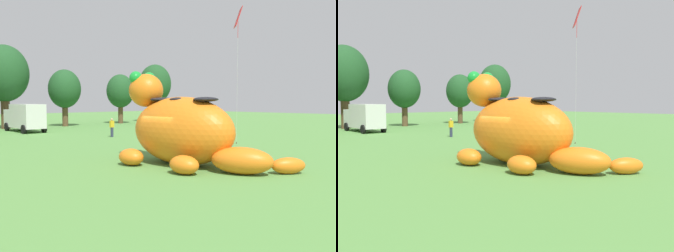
{
  "view_description": "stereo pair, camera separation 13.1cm",
  "coord_description": "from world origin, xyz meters",
  "views": [
    {
      "loc": [
        -12.41,
        -13.03,
        3.24
      ],
      "look_at": [
        0.41,
        0.47,
        1.93
      ],
      "focal_mm": 37.52,
      "sensor_mm": 36.0,
      "label": 1
    },
    {
      "loc": [
        -12.32,
        -13.12,
        3.24
      ],
      "look_at": [
        0.41,
        0.47,
        1.93
      ],
      "focal_mm": 37.52,
      "sensor_mm": 36.0,
      "label": 2
    }
  ],
  "objects": [
    {
      "name": "tree_centre",
      "position": [
        2.19,
        30.28,
        6.45
      ],
      "size": [
        5.56,
        5.56,
        9.86
      ],
      "color": "brown",
      "rests_on": "ground"
    },
    {
      "name": "giant_inflatable_creature",
      "position": [
        0.43,
        -0.54,
        1.79
      ],
      "size": [
        5.24,
        9.41,
        4.91
      ],
      "color": "orange",
      "rests_on": "ground"
    },
    {
      "name": "tree_mid_right",
      "position": [
        18.15,
        29.34,
        4.71
      ],
      "size": [
        4.06,
        4.06,
        7.2
      ],
      "color": "brown",
      "rests_on": "ground"
    },
    {
      "name": "box_truck",
      "position": [
        2.19,
        24.53,
        1.6
      ],
      "size": [
        2.39,
        6.41,
        2.95
      ],
      "color": "silver",
      "rests_on": "ground"
    },
    {
      "name": "ground_plane",
      "position": [
        0.0,
        0.0,
        0.0
      ],
      "size": [
        160.0,
        160.0,
        0.0
      ],
      "primitive_type": "plane",
      "color": "#568E42"
    },
    {
      "name": "tree_centre_right",
      "position": [
        9.33,
        29.36,
        4.82
      ],
      "size": [
        4.15,
        4.15,
        7.37
      ],
      "color": "brown",
      "rests_on": "ground"
    },
    {
      "name": "tree_right",
      "position": [
        25.0,
        29.37,
        5.97
      ],
      "size": [
        5.14,
        5.14,
        9.12
      ],
      "color": "brown",
      "rests_on": "ground"
    },
    {
      "name": "tethered_flying_kite",
      "position": [
        9.75,
        2.7,
        9.33
      ],
      "size": [
        1.13,
        1.13,
        10.23
      ],
      "color": "brown",
      "rests_on": "ground"
    },
    {
      "name": "spectator_near_inflatable",
      "position": [
        5.81,
        13.58,
        0.85
      ],
      "size": [
        0.38,
        0.26,
        1.71
      ],
      "color": "#2D334C",
      "rests_on": "ground"
    }
  ]
}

